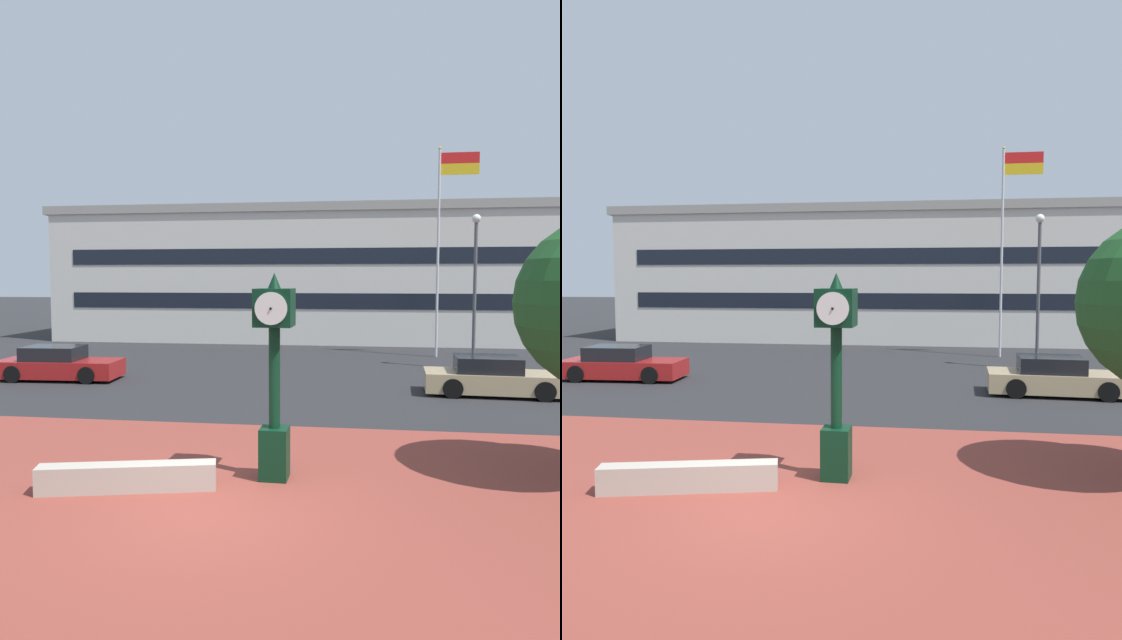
{
  "view_description": "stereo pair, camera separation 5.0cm",
  "coord_description": "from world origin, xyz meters",
  "views": [
    {
      "loc": [
        2.48,
        -9.08,
        3.87
      ],
      "look_at": [
        0.9,
        2.2,
        3.05
      ],
      "focal_mm": 32.82,
      "sensor_mm": 36.0,
      "label": 1
    },
    {
      "loc": [
        2.53,
        -9.07,
        3.87
      ],
      "look_at": [
        0.9,
        2.2,
        3.05
      ],
      "focal_mm": 32.82,
      "sensor_mm": 36.0,
      "label": 2
    }
  ],
  "objects": [
    {
      "name": "ground_plane",
      "position": [
        0.0,
        0.0,
        0.0
      ],
      "size": [
        200.0,
        200.0,
        0.0
      ],
      "primitive_type": "plane",
      "color": "#262628"
    },
    {
      "name": "flagpole_primary",
      "position": [
        6.32,
        20.11,
        6.08
      ],
      "size": [
        1.91,
        0.14,
        10.11
      ],
      "color": "silver",
      "rests_on": "ground"
    },
    {
      "name": "planter_wall",
      "position": [
        -1.71,
        0.81,
        0.25
      ],
      "size": [
        3.21,
        1.13,
        0.5
      ],
      "primitive_type": "cube",
      "rotation": [
        0.0,
        0.0,
        0.23
      ],
      "color": "#ADA393",
      "rests_on": "ground"
    },
    {
      "name": "street_clock",
      "position": [
        0.84,
        1.83,
        2.14
      ],
      "size": [
        0.73,
        0.84,
        3.97
      ],
      "rotation": [
        0.0,
        0.0,
        -0.02
      ],
      "color": "black",
      "rests_on": "ground"
    },
    {
      "name": "car_street_mid",
      "position": [
        6.78,
        10.84,
        0.57
      ],
      "size": [
        4.56,
        2.05,
        1.28
      ],
      "rotation": [
        0.0,
        0.0,
        4.66
      ],
      "color": "tan",
      "rests_on": "ground"
    },
    {
      "name": "civic_building",
      "position": [
        -0.99,
        30.0,
        4.08
      ],
      "size": [
        31.09,
        12.12,
        8.14
      ],
      "color": "beige",
      "rests_on": "ground"
    },
    {
      "name": "plaza_brick_paving",
      "position": [
        0.0,
        0.91,
        0.0
      ],
      "size": [
        44.0,
        9.81,
        0.01
      ],
      "primitive_type": "cube",
      "color": "brown",
      "rests_on": "ground"
    },
    {
      "name": "car_street_near",
      "position": [
        -8.95,
        11.57,
        0.57
      ],
      "size": [
        4.64,
        2.01,
        1.28
      ],
      "rotation": [
        0.0,
        0.0,
        4.76
      ],
      "color": "maroon",
      "rests_on": "ground"
    },
    {
      "name": "street_lamp_post",
      "position": [
        7.13,
        16.15,
        3.98
      ],
      "size": [
        0.36,
        0.36,
        6.49
      ],
      "color": "#4C4C51",
      "rests_on": "ground"
    }
  ]
}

